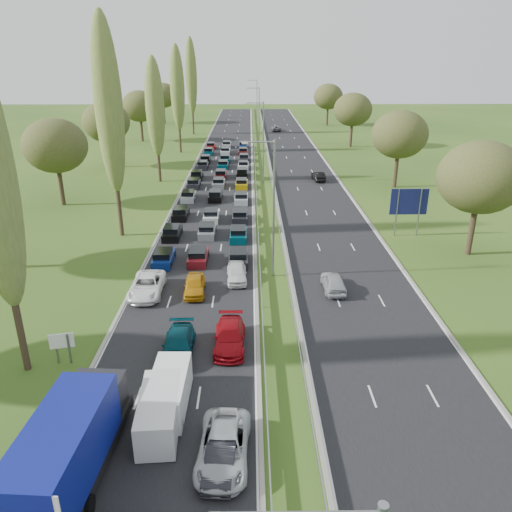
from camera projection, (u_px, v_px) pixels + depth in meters
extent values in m
plane|color=#294A17|center=(263.00, 180.00, 78.74)|extent=(260.00, 260.00, 0.00)
cube|color=black|center=(221.00, 176.00, 80.99)|extent=(10.50, 215.00, 0.04)
cube|color=black|center=(304.00, 176.00, 81.14)|extent=(10.50, 215.00, 0.04)
cube|color=gray|center=(255.00, 173.00, 80.84)|extent=(0.06, 215.00, 0.32)
cube|color=gray|center=(269.00, 173.00, 80.87)|extent=(0.06, 215.00, 0.32)
cylinder|color=gray|center=(274.00, 211.00, 42.19)|extent=(0.18, 0.18, 12.00)
cylinder|color=gray|center=(263.00, 143.00, 74.64)|extent=(0.18, 0.18, 12.00)
cylinder|color=gray|center=(259.00, 116.00, 107.09)|extent=(0.18, 0.18, 12.00)
cylinder|color=gray|center=(257.00, 102.00, 139.54)|extent=(0.18, 0.18, 12.00)
cylinder|color=#2D2116|center=(18.00, 318.00, 29.94)|extent=(0.44, 0.44, 7.20)
cylinder|color=#2D2116|center=(119.00, 200.00, 52.98)|extent=(0.44, 0.44, 7.92)
ellipsoid|color=#576D2F|center=(109.00, 105.00, 49.35)|extent=(2.80, 2.80, 17.60)
cylinder|color=#2D2116|center=(159.00, 161.00, 76.43)|extent=(0.44, 0.44, 6.48)
ellipsoid|color=#576D2F|center=(155.00, 107.00, 73.46)|extent=(2.80, 2.80, 14.40)
cylinder|color=#2D2116|center=(180.00, 134.00, 99.47)|extent=(0.44, 0.44, 7.20)
ellipsoid|color=#576D2F|center=(177.00, 88.00, 96.17)|extent=(2.80, 2.80, 16.00)
cylinder|color=#2D2116|center=(193.00, 118.00, 122.51)|extent=(0.44, 0.44, 7.92)
ellipsoid|color=#576D2F|center=(191.00, 76.00, 118.89)|extent=(2.80, 2.80, 17.60)
cylinder|color=#2D2116|center=(61.00, 187.00, 64.57)|extent=(0.56, 0.56, 4.84)
ellipsoid|color=#38471E|center=(55.00, 146.00, 62.59)|extent=(8.00, 8.00, 6.80)
cylinder|color=#2D2116|center=(110.00, 153.00, 86.82)|extent=(0.56, 0.56, 4.84)
ellipsoid|color=#38471E|center=(106.00, 122.00, 84.84)|extent=(8.00, 8.00, 6.80)
cylinder|color=#2D2116|center=(142.00, 130.00, 112.78)|extent=(0.56, 0.56, 4.84)
ellipsoid|color=#38471E|center=(140.00, 106.00, 110.80)|extent=(8.00, 8.00, 6.80)
cylinder|color=#2D2116|center=(164.00, 115.00, 142.45)|extent=(0.56, 0.56, 4.84)
ellipsoid|color=#38471E|center=(163.00, 95.00, 140.47)|extent=(8.00, 8.00, 6.80)
cylinder|color=#2D2116|center=(471.00, 231.00, 48.38)|extent=(0.56, 0.56, 4.84)
ellipsoid|color=#38471E|center=(481.00, 177.00, 46.41)|extent=(8.00, 8.00, 6.80)
cylinder|color=#2D2116|center=(396.00, 171.00, 73.42)|extent=(0.56, 0.56, 4.84)
ellipsoid|color=#38471E|center=(400.00, 134.00, 71.44)|extent=(8.00, 8.00, 6.80)
cylinder|color=#2D2116|center=(351.00, 135.00, 105.87)|extent=(0.56, 0.56, 4.84)
ellipsoid|color=#38471E|center=(353.00, 110.00, 103.89)|extent=(8.00, 8.00, 6.80)
cylinder|color=#2D2116|center=(327.00, 116.00, 138.31)|extent=(0.56, 0.56, 4.84)
ellipsoid|color=#38471E|center=(328.00, 97.00, 136.34)|extent=(8.00, 8.00, 6.80)
cube|color=navy|center=(164.00, 259.00, 46.92)|extent=(1.75, 4.00, 0.80)
cube|color=black|center=(172.00, 234.00, 53.53)|extent=(1.75, 4.00, 0.80)
cube|color=black|center=(181.00, 214.00, 60.01)|extent=(1.75, 4.00, 0.80)
cube|color=#B2B7BC|center=(189.00, 197.00, 67.34)|extent=(1.75, 4.00, 0.80)
cube|color=black|center=(194.00, 184.00, 73.90)|extent=(1.75, 4.00, 0.80)
cube|color=black|center=(197.00, 176.00, 78.99)|extent=(1.75, 4.00, 0.80)
cube|color=black|center=(203.00, 166.00, 86.17)|extent=(1.75, 4.00, 0.80)
cube|color=black|center=(206.00, 160.00, 91.07)|extent=(1.75, 4.00, 0.80)
cube|color=#053F4C|center=(209.00, 152.00, 98.23)|extent=(1.75, 4.00, 0.80)
cube|color=#A50C0A|center=(211.00, 147.00, 104.25)|extent=(1.75, 4.00, 0.80)
cube|color=#590F14|center=(198.00, 258.00, 47.21)|extent=(1.75, 4.00, 0.80)
cube|color=slate|center=(207.00, 232.00, 54.12)|extent=(1.75, 4.00, 0.80)
cube|color=silver|center=(212.00, 217.00, 59.18)|extent=(1.75, 4.00, 0.80)
cube|color=black|center=(215.00, 197.00, 67.56)|extent=(1.75, 4.00, 0.80)
cube|color=slate|center=(219.00, 184.00, 74.23)|extent=(1.75, 4.00, 0.80)
cube|color=#590F14|center=(221.00, 175.00, 79.50)|extent=(1.75, 4.00, 0.80)
cube|color=#053F4C|center=(223.00, 166.00, 86.58)|extent=(1.75, 4.00, 0.80)
cube|color=#053F4C|center=(225.00, 160.00, 91.42)|extent=(1.75, 4.00, 0.80)
cube|color=silver|center=(225.00, 152.00, 98.64)|extent=(1.75, 4.00, 0.80)
cube|color=#B2B7BC|center=(227.00, 145.00, 105.86)|extent=(1.75, 4.00, 0.80)
cube|color=black|center=(238.00, 259.00, 46.95)|extent=(1.75, 4.00, 0.80)
cube|color=#053F4C|center=(238.00, 235.00, 53.09)|extent=(1.75, 4.00, 0.80)
cube|color=black|center=(240.00, 217.00, 59.05)|extent=(1.75, 4.00, 0.80)
cube|color=#B2B7BC|center=(241.00, 199.00, 66.36)|extent=(1.75, 4.00, 0.80)
cube|color=#BF990C|center=(242.00, 185.00, 73.84)|extent=(1.75, 4.00, 0.80)
cube|color=black|center=(242.00, 174.00, 80.60)|extent=(1.75, 4.00, 0.80)
cube|color=silver|center=(243.00, 166.00, 86.08)|extent=(1.75, 4.00, 0.80)
cube|color=black|center=(244.00, 159.00, 92.27)|extent=(1.75, 4.00, 0.80)
cube|color=#590F14|center=(243.00, 152.00, 98.47)|extent=(1.75, 4.00, 0.80)
cube|color=navy|center=(243.00, 146.00, 105.24)|extent=(1.75, 4.00, 0.80)
imported|color=white|center=(147.00, 285.00, 40.77)|extent=(2.59, 5.50, 1.52)
imported|color=#043744|center=(178.00, 345.00, 32.53)|extent=(2.05, 4.90, 1.42)
imported|color=#BB7C0C|center=(195.00, 285.00, 40.94)|extent=(1.90, 4.26, 1.42)
imported|color=black|center=(221.00, 458.00, 23.46)|extent=(1.70, 4.09, 1.31)
imported|color=#ABB0B5|center=(223.00, 447.00, 23.98)|extent=(2.68, 5.40, 1.47)
imported|color=#9B0911|center=(230.00, 337.00, 33.40)|extent=(2.05, 5.00, 1.45)
imported|color=silver|center=(237.00, 273.00, 43.27)|extent=(1.87, 4.25, 1.42)
imported|color=#9FA2A8|center=(333.00, 282.00, 41.45)|extent=(1.78, 4.29, 1.45)
imported|color=black|center=(319.00, 176.00, 77.85)|extent=(1.83, 4.40, 1.41)
imported|color=slate|center=(276.00, 128.00, 128.72)|extent=(2.50, 4.85, 1.31)
cube|color=black|center=(77.00, 464.00, 23.05)|extent=(2.54, 9.53, 0.50)
cube|color=navy|center=(63.00, 450.00, 21.25)|extent=(2.65, 7.20, 2.82)
cube|color=black|center=(97.00, 399.00, 26.07)|extent=(2.58, 2.33, 2.20)
cylinder|color=black|center=(99.00, 416.00, 26.43)|extent=(2.22, 1.00, 1.00)
cube|color=silver|center=(159.00, 413.00, 25.86)|extent=(1.95, 4.88, 1.95)
cube|color=black|center=(166.00, 389.00, 27.89)|extent=(1.90, 0.78, 1.56)
cylinder|color=black|center=(150.00, 404.00, 27.56)|extent=(0.24, 0.66, 0.66)
cylinder|color=black|center=(172.00, 445.00, 24.68)|extent=(0.24, 0.66, 0.66)
cube|color=white|center=(169.00, 391.00, 27.53)|extent=(1.95, 4.87, 1.95)
cube|color=black|center=(175.00, 370.00, 29.56)|extent=(1.90, 0.78, 1.56)
cylinder|color=black|center=(160.00, 384.00, 29.23)|extent=(0.24, 0.66, 0.66)
cylinder|color=black|center=(181.00, 420.00, 26.36)|extent=(0.24, 0.66, 0.66)
cylinder|color=gray|center=(56.00, 348.00, 31.52)|extent=(0.16, 0.16, 2.10)
cylinder|color=gray|center=(69.00, 348.00, 31.53)|extent=(0.16, 0.16, 2.10)
cube|color=white|center=(62.00, 341.00, 31.32)|extent=(1.49, 0.42, 1.00)
cylinder|color=gray|center=(397.00, 213.00, 53.37)|extent=(0.16, 0.16, 5.20)
cylinder|color=gray|center=(419.00, 213.00, 53.40)|extent=(0.16, 0.16, 5.20)
cube|color=navy|center=(409.00, 202.00, 52.94)|extent=(4.00, 0.12, 2.80)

